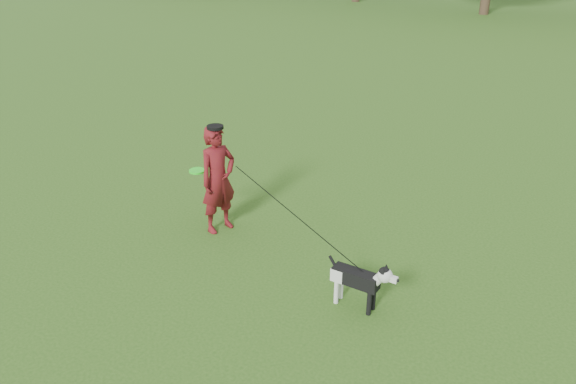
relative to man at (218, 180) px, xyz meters
The scene contains 4 objects.
ground 1.52m from the man, 18.87° to the right, with size 120.00×120.00×0.00m, color #285116.
man is the anchor object (origin of this frame).
dog 2.65m from the man, 14.12° to the right, with size 0.87×0.17×0.66m.
man_held_items 1.55m from the man, 12.85° to the right, with size 3.09×0.76×1.14m.
Camera 1 is at (3.46, -5.16, 3.99)m, focal length 35.00 mm.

